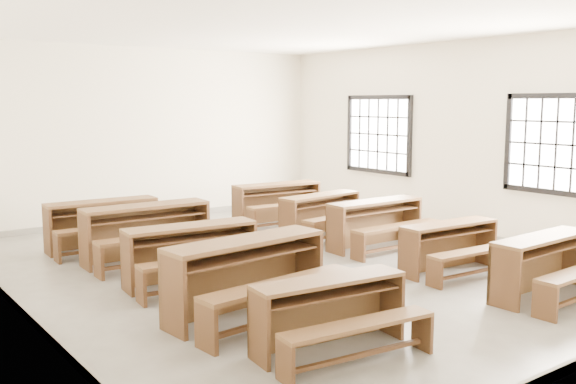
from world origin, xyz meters
TOP-DOWN VIEW (x-y plane):
  - room at (0.09, 0.00)m, footprint 8.50×8.50m
  - desk_set_0 at (-1.52, -2.70)m, footprint 1.53×0.91m
  - desk_set_1 at (-1.60, -1.49)m, footprint 1.87×1.09m
  - desk_set_2 at (-1.51, -0.09)m, footprint 1.70×1.00m
  - desk_set_3 at (-1.46, 1.30)m, footprint 1.79×0.98m
  - desk_set_4 at (-1.68, 2.39)m, footprint 1.68×0.93m
  - desk_set_5 at (1.47, -2.93)m, footprint 1.58×0.86m
  - desk_set_6 at (1.46, -1.60)m, footprint 1.49×0.84m
  - desk_set_7 at (1.69, -0.00)m, footprint 1.63×0.86m
  - desk_set_8 at (1.58, 1.17)m, footprint 1.62×0.97m
  - desk_set_9 at (1.62, 2.48)m, footprint 1.71×1.00m

SIDE VIEW (x-z plane):
  - desk_set_6 at x=1.46m, z-range 0.05..0.70m
  - desk_set_0 at x=-1.52m, z-range 0.05..0.71m
  - desk_set_8 at x=1.58m, z-range 0.06..0.75m
  - desk_set_5 at x=1.47m, z-range 0.06..0.76m
  - desk_set_7 at x=1.69m, z-range 0.06..0.79m
  - desk_set_2 at x=-1.51m, z-range 0.06..0.79m
  - desk_set_4 at x=-1.68m, z-range 0.06..0.80m
  - desk_set_9 at x=1.62m, z-range 0.06..0.80m
  - desk_set_3 at x=-1.46m, z-range 0.07..0.86m
  - desk_set_1 at x=-1.60m, z-range 0.07..0.88m
  - room at x=0.09m, z-range 0.54..3.74m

